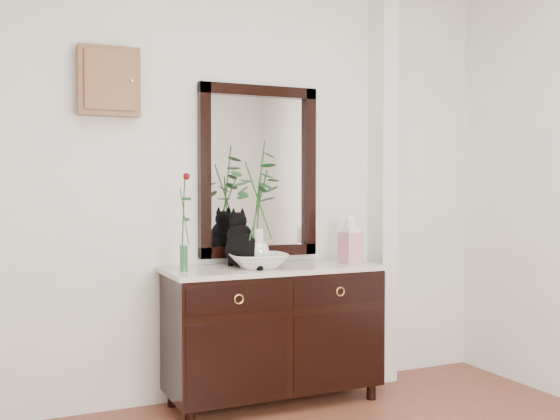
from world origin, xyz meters
name	(u,v)px	position (x,y,z in m)	size (l,w,h in m)	color
wall_back	(244,185)	(0.00, 1.98, 1.35)	(3.60, 0.04, 2.70)	silver
pilaster	(382,185)	(1.00, 1.90, 1.35)	(0.12, 0.20, 2.70)	silver
sideboard	(273,327)	(0.10, 1.73, 0.47)	(1.33, 0.52, 0.82)	black
wall_mirror	(259,171)	(0.10, 1.97, 1.44)	(0.80, 0.06, 1.10)	black
key_cabinet	(109,81)	(-0.85, 1.94, 1.95)	(0.35, 0.10, 0.40)	brown
cat	(244,239)	(-0.08, 1.78, 1.02)	(0.24, 0.30, 0.34)	black
lotus_bowl	(259,261)	(-0.02, 1.69, 0.89)	(0.35, 0.35, 0.09)	silver
vase_branches	(259,202)	(-0.02, 1.69, 1.25)	(0.36, 0.36, 0.76)	silver
bud_vase_rose	(184,221)	(-0.47, 1.72, 1.14)	(0.07, 0.07, 0.58)	#2B6234
ginger_jar	(351,239)	(0.61, 1.67, 1.01)	(0.12, 0.12, 0.32)	white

